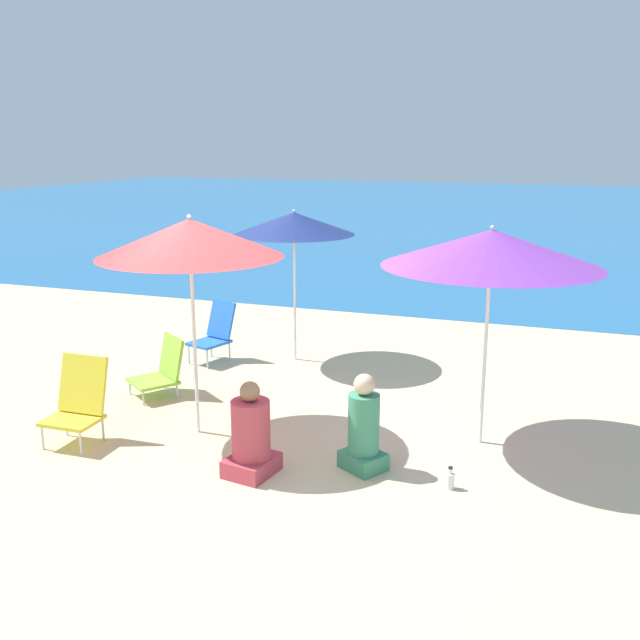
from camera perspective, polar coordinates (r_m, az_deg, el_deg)
ground_plane at (r=7.23m, az=-6.80°, el=-9.73°), size 60.00×60.00×0.00m
sea_water at (r=31.87m, az=14.19°, el=8.50°), size 60.00×40.00×0.01m
beach_umbrella_purple at (r=6.84m, az=13.54°, el=5.60°), size 2.06×2.06×2.16m
beach_umbrella_red at (r=7.02m, az=-10.37°, el=6.46°), size 1.82×1.82×2.23m
beach_umbrella_navy at (r=9.42m, az=-2.09°, el=7.72°), size 1.60×1.60×2.05m
beach_chair_blue at (r=9.74m, az=-8.40°, el=-0.93°), size 0.57×0.68×0.80m
beach_chair_lime at (r=8.58m, az=-12.53°, el=-3.85°), size 0.73×0.75×0.69m
beach_chair_yellow at (r=7.47m, az=-18.78°, el=-6.09°), size 0.52×0.53×0.85m
person_seated_near at (r=6.46m, az=-5.54°, el=-9.33°), size 0.45×0.51×0.87m
person_seated_far at (r=6.52m, az=3.51°, el=-8.75°), size 0.48×0.46×0.91m
water_bottle at (r=6.38m, az=10.36°, el=-12.48°), size 0.08×0.08×0.20m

